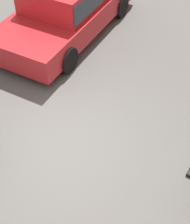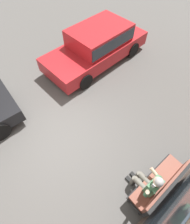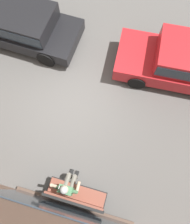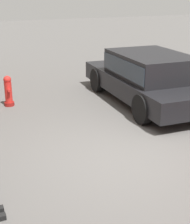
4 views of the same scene
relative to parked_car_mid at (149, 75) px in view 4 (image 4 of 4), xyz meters
name	(u,v)px [view 4 (image 4 of 4)]	position (x,y,z in m)	size (l,w,h in m)	color
ground_plane	(118,160)	(-2.66, 2.26, -0.76)	(60.00, 60.00, 0.00)	#565451
parked_car_mid	(149,75)	(0.00, 0.00, 0.00)	(4.63, 2.13, 1.36)	black
fire_hydrant	(8,91)	(1.23, 3.50, -0.36)	(0.38, 0.26, 0.81)	maroon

